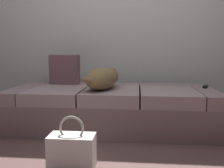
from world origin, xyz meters
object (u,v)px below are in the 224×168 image
at_px(dog_tan, 103,78).
at_px(tv_remote, 206,87).
at_px(handbag, 72,151).
at_px(couch, 112,108).
at_px(throw_pillow, 65,70).

xyz_separation_m(dog_tan, tv_remote, (1.08, 0.22, -0.10)).
bearing_deg(handbag, dog_tan, 83.96).
relative_size(couch, dog_tan, 3.33).
xyz_separation_m(couch, handbag, (-0.19, -1.01, -0.08)).
relative_size(couch, handbag, 5.60).
distance_m(couch, throw_pillow, 0.75).
bearing_deg(tv_remote, throw_pillow, -164.32).
relative_size(dog_tan, tv_remote, 4.24).
bearing_deg(throw_pillow, tv_remote, -4.56).
xyz_separation_m(dog_tan, handbag, (-0.10, -0.93, -0.41)).
bearing_deg(couch, throw_pillow, 156.09).
relative_size(couch, throw_pillow, 6.23).
height_order(throw_pillow, handbag, throw_pillow).
bearing_deg(tv_remote, handbag, -115.53).
height_order(tv_remote, handbag, tv_remote).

